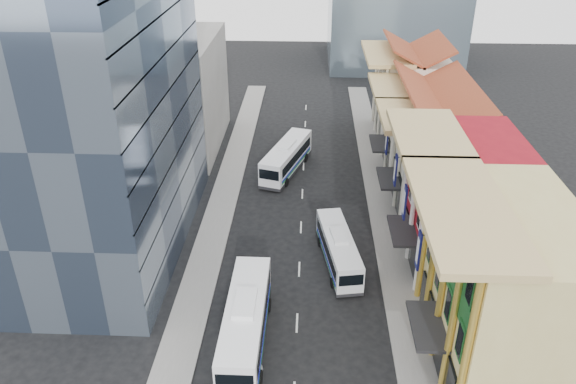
{
  "coord_description": "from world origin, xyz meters",
  "views": [
    {
      "loc": [
        0.72,
        -25.42,
        29.53
      ],
      "look_at": [
        -1.22,
        20.41,
        4.82
      ],
      "focal_mm": 35.0,
      "sensor_mm": 36.0,
      "label": 1
    }
  ],
  "objects_px": {
    "shophouse_tan": "(506,290)",
    "bus_left_near": "(246,322)",
    "bus_left_far": "(287,157)",
    "office_tower": "(98,89)",
    "bus_right": "(338,249)"
  },
  "relations": [
    {
      "from": "shophouse_tan",
      "to": "bus_right",
      "type": "xyz_separation_m",
      "value": [
        -10.57,
        10.97,
        -4.4
      ]
    },
    {
      "from": "bus_left_near",
      "to": "office_tower",
      "type": "bearing_deg",
      "value": 135.54
    },
    {
      "from": "shophouse_tan",
      "to": "bus_left_near",
      "type": "height_order",
      "value": "shophouse_tan"
    },
    {
      "from": "bus_right",
      "to": "bus_left_far",
      "type": "bearing_deg",
      "value": 96.69
    },
    {
      "from": "office_tower",
      "to": "bus_left_far",
      "type": "xyz_separation_m",
      "value": [
        15.0,
        15.59,
        -13.17
      ]
    },
    {
      "from": "bus_right",
      "to": "shophouse_tan",
      "type": "bearing_deg",
      "value": -55.65
    },
    {
      "from": "shophouse_tan",
      "to": "bus_left_near",
      "type": "bearing_deg",
      "value": 177.51
    },
    {
      "from": "shophouse_tan",
      "to": "bus_left_near",
      "type": "xyz_separation_m",
      "value": [
        -17.68,
        0.77,
        -4.07
      ]
    },
    {
      "from": "office_tower",
      "to": "bus_left_near",
      "type": "distance_m",
      "value": 22.87
    },
    {
      "from": "office_tower",
      "to": "bus_right",
      "type": "relative_size",
      "value": 3.0
    },
    {
      "from": "bus_left_near",
      "to": "bus_right",
      "type": "relative_size",
      "value": 1.21
    },
    {
      "from": "shophouse_tan",
      "to": "bus_left_far",
      "type": "relative_size",
      "value": 1.23
    },
    {
      "from": "bus_left_far",
      "to": "bus_left_near",
      "type": "bearing_deg",
      "value": -76.14
    },
    {
      "from": "office_tower",
      "to": "bus_right",
      "type": "distance_m",
      "value": 24.62
    },
    {
      "from": "bus_left_near",
      "to": "shophouse_tan",
      "type": "bearing_deg",
      "value": -2.13
    }
  ]
}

